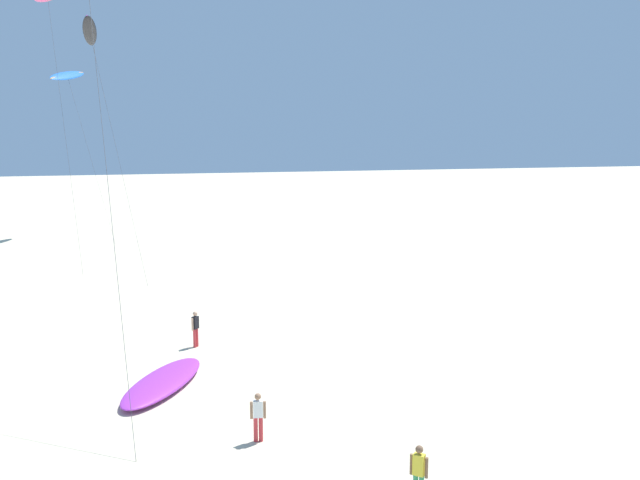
{
  "coord_description": "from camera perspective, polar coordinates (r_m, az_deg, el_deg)",
  "views": [
    {
      "loc": [
        -4.35,
        -5.71,
        9.88
      ],
      "look_at": [
        1.98,
        17.98,
        5.91
      ],
      "focal_mm": 38.8,
      "sensor_mm": 36.0,
      "label": 1
    }
  ],
  "objects": [
    {
      "name": "flying_kite_0",
      "position": [
        52.4,
        -18.45,
        16.01
      ],
      "size": [
        3.64,
        10.67,
        17.49
      ],
      "color": "black",
      "rests_on": "ground"
    },
    {
      "name": "flying_kite_2",
      "position": [
        68.18,
        -20.11,
        12.61
      ],
      "size": [
        5.48,
        10.48,
        15.48
      ],
      "color": "blue",
      "rests_on": "ground"
    },
    {
      "name": "grounded_kite_0",
      "position": [
        27.89,
        -12.83,
        -11.33
      ],
      "size": [
        4.31,
        5.85,
        0.41
      ],
      "color": "purple",
      "rests_on": "ground"
    },
    {
      "name": "person_foreground_walker",
      "position": [
        22.71,
        -5.13,
        -14.19
      ],
      "size": [
        0.51,
        0.24,
        1.61
      ],
      "color": "red",
      "rests_on": "ground"
    },
    {
      "name": "person_near_right",
      "position": [
        32.21,
        -10.24,
        -7.11
      ],
      "size": [
        0.37,
        0.4,
        1.67
      ],
      "color": "red",
      "rests_on": "ground"
    },
    {
      "name": "person_far_watcher",
      "position": [
        19.32,
        8.15,
        -18.49
      ],
      "size": [
        0.39,
        0.38,
        1.7
      ],
      "color": "#338E56",
      "rests_on": "ground"
    }
  ]
}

